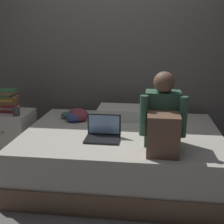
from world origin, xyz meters
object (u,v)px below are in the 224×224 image
Objects in this scene: nightstand at (13,137)px; person_sitting at (163,120)px; laptop at (103,133)px; bed at (122,154)px; pillow at (123,112)px; mug at (16,112)px; clothes_pile at (76,115)px; book_stack at (7,101)px.

person_sitting is at bearing -20.68° from nightstand.
person_sitting is at bearing -16.15° from laptop.
laptop is (-0.54, 0.16, -0.20)m from person_sitting.
bed is 0.56m from pillow.
nightstand is 0.39m from mug.
clothes_pile is (0.62, 0.18, -0.07)m from mug.
bed is at bearing 133.32° from person_sitting.
nightstand is 1.85m from person_sitting.
clothes_pile is at bearing 4.02° from book_stack.
clothes_pile is (0.78, 0.06, -0.16)m from book_stack.
pillow is (0.12, 0.70, 0.01)m from laptop.
pillow is 2.10× the size of book_stack.
person_sitting is 0.59m from laptop.
person_sitting is (0.38, -0.40, 0.51)m from bed.
bed is 0.75m from person_sitting.
laptop reaches higher than pillow.
book_stack is 0.23m from mug.
nightstand is at bearing 169.89° from bed.
nightstand is at bearing -175.08° from clothes_pile.
person_sitting reaches higher than pillow.
clothes_pile is (-0.93, 0.70, -0.19)m from person_sitting.
nightstand is 1.27m from laptop.
pillow is 0.54m from clothes_pile.
mug is at bearing 160.51° from laptop.
book_stack reaches higher than clothes_pile.
clothes_pile is at bearing 4.92° from nightstand.
person_sitting reaches higher than book_stack.
clothes_pile is (-0.55, 0.30, 0.32)m from bed.
bed is at bearing 57.59° from laptop.
book_stack reaches higher than laptop.
nightstand is 0.43m from book_stack.
laptop is (-0.16, -0.25, 0.31)m from bed.
nightstand is 0.80m from clothes_pile.
pillow is at bearing 16.58° from mug.
bed is 0.43m from laptop.
person_sitting is at bearing -18.35° from mug.
nightstand is at bearing -170.21° from pillow.
book_stack is at bearing 157.51° from laptop.
laptop reaches higher than clothes_pile.
book_stack is at bearing 169.77° from bed.
mug is at bearing -163.43° from clothes_pile.
person_sitting is 2.46× the size of book_stack.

